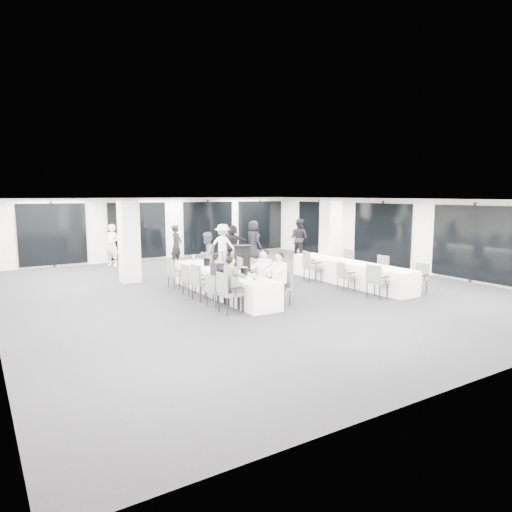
# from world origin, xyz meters

# --- Properties ---
(room) EXTENTS (14.04, 16.04, 2.84)m
(room) POSITION_xyz_m (0.89, 1.11, 1.39)
(room) COLOR #25252A
(room) RESTS_ON ground
(column_left) EXTENTS (0.60, 0.60, 2.80)m
(column_left) POSITION_xyz_m (-2.80, 3.20, 1.40)
(column_left) COLOR silver
(column_left) RESTS_ON floor
(column_right) EXTENTS (0.60, 0.60, 2.80)m
(column_right) POSITION_xyz_m (4.20, 1.00, 1.40)
(column_right) COLOR silver
(column_right) RESTS_ON floor
(banquet_table_main) EXTENTS (0.90, 5.00, 0.75)m
(banquet_table_main) POSITION_xyz_m (-1.12, -0.31, 0.38)
(banquet_table_main) COLOR white
(banquet_table_main) RESTS_ON floor
(banquet_table_side) EXTENTS (0.90, 5.00, 0.75)m
(banquet_table_side) POSITION_xyz_m (3.27, -1.06, 0.38)
(banquet_table_side) COLOR white
(banquet_table_side) RESTS_ON floor
(cocktail_table) EXTENTS (0.72, 0.72, 1.00)m
(cocktail_table) POSITION_xyz_m (1.58, 3.12, 0.51)
(cocktail_table) COLOR black
(cocktail_table) RESTS_ON floor
(chair_main_left_near) EXTENTS (0.53, 0.59, 1.03)m
(chair_main_left_near) POSITION_xyz_m (-1.96, -2.19, 0.59)
(chair_main_left_near) COLOR #54565C
(chair_main_left_near) RESTS_ON floor
(chair_main_left_second) EXTENTS (0.52, 0.55, 0.87)m
(chair_main_left_second) POSITION_xyz_m (-1.94, -1.44, 0.49)
(chair_main_left_second) COLOR #54565C
(chair_main_left_second) RESTS_ON floor
(chair_main_left_mid) EXTENTS (0.56, 0.61, 1.02)m
(chair_main_left_mid) POSITION_xyz_m (-1.96, -0.58, 0.58)
(chair_main_left_mid) COLOR #54565C
(chair_main_left_mid) RESTS_ON floor
(chair_main_left_fourth) EXTENTS (0.48, 0.53, 0.93)m
(chair_main_left_fourth) POSITION_xyz_m (-1.95, 0.18, 0.53)
(chair_main_left_fourth) COLOR #54565C
(chair_main_left_fourth) RESTS_ON floor
(chair_main_left_far) EXTENTS (0.50, 0.55, 0.92)m
(chair_main_left_far) POSITION_xyz_m (-1.95, 1.34, 0.53)
(chair_main_left_far) COLOR #54565C
(chair_main_left_far) RESTS_ON floor
(chair_main_right_near) EXTENTS (0.50, 0.55, 0.93)m
(chair_main_right_near) POSITION_xyz_m (-0.29, -2.20, 0.53)
(chair_main_right_near) COLOR #54565C
(chair_main_right_near) RESTS_ON floor
(chair_main_right_second) EXTENTS (0.54, 0.60, 1.04)m
(chair_main_right_second) POSITION_xyz_m (-0.28, -1.47, 0.59)
(chair_main_right_second) COLOR #54565C
(chair_main_right_second) RESTS_ON floor
(chair_main_right_mid) EXTENTS (0.60, 0.64, 1.04)m
(chair_main_right_mid) POSITION_xyz_m (-0.28, -0.52, 0.59)
(chair_main_right_mid) COLOR #54565C
(chair_main_right_mid) RESTS_ON floor
(chair_main_right_fourth) EXTENTS (0.60, 0.62, 0.98)m
(chair_main_right_fourth) POSITION_xyz_m (-0.28, 0.35, 0.56)
(chair_main_right_fourth) COLOR #54565C
(chair_main_right_fourth) RESTS_ON floor
(chair_main_right_far) EXTENTS (0.47, 0.52, 0.90)m
(chair_main_right_far) POSITION_xyz_m (-0.29, 1.23, 0.52)
(chair_main_right_far) COLOR #54565C
(chair_main_right_far) RESTS_ON floor
(chair_side_left_near) EXTENTS (0.59, 0.62, 0.98)m
(chair_side_left_near) POSITION_xyz_m (2.43, -3.00, 0.56)
(chair_side_left_near) COLOR #54565C
(chair_side_left_near) RESTS_ON floor
(chair_side_left_mid) EXTENTS (0.54, 0.56, 0.89)m
(chair_side_left_mid) POSITION_xyz_m (2.44, -1.68, 0.51)
(chair_side_left_mid) COLOR #54565C
(chair_side_left_mid) RESTS_ON floor
(chair_side_left_far) EXTENTS (0.64, 0.67, 1.04)m
(chair_side_left_far) POSITION_xyz_m (2.43, -0.02, 0.59)
(chair_side_left_far) COLOR #54565C
(chair_side_left_far) RESTS_ON floor
(chair_side_right_near) EXTENTS (0.49, 0.54, 0.90)m
(chair_side_right_near) POSITION_xyz_m (4.10, -3.18, 0.52)
(chair_side_right_near) COLOR #54565C
(chair_side_right_near) RESTS_ON floor
(chair_side_right_mid) EXTENTS (0.49, 0.55, 0.95)m
(chair_side_right_mid) POSITION_xyz_m (4.10, -1.62, 0.54)
(chair_side_right_mid) COLOR #54565C
(chair_side_right_mid) RESTS_ON floor
(chair_side_right_far) EXTENTS (0.52, 0.58, 0.98)m
(chair_side_right_far) POSITION_xyz_m (4.10, 0.02, 0.56)
(chair_side_right_far) COLOR #54565C
(chair_side_right_far) RESTS_ON floor
(seated_guest_a) EXTENTS (0.50, 0.38, 1.44)m
(seated_guest_a) POSITION_xyz_m (-1.79, -2.19, 0.81)
(seated_guest_a) COLOR #585A60
(seated_guest_a) RESTS_ON floor
(seated_guest_b) EXTENTS (0.50, 0.38, 1.44)m
(seated_guest_b) POSITION_xyz_m (-1.79, -1.42, 0.81)
(seated_guest_b) COLOR black
(seated_guest_b) RESTS_ON floor
(seated_guest_c) EXTENTS (0.50, 0.38, 1.44)m
(seated_guest_c) POSITION_xyz_m (-0.45, -2.20, 0.81)
(seated_guest_c) COLOR white
(seated_guest_c) RESTS_ON floor
(seated_guest_d) EXTENTS (0.50, 0.38, 1.44)m
(seated_guest_d) POSITION_xyz_m (-0.45, -1.48, 0.81)
(seated_guest_d) COLOR white
(seated_guest_d) RESTS_ON floor
(standing_guest_a) EXTENTS (0.91, 0.89, 1.94)m
(standing_guest_a) POSITION_xyz_m (-0.09, 5.69, 0.97)
(standing_guest_a) COLOR black
(standing_guest_a) RESTS_ON floor
(standing_guest_b) EXTENTS (1.05, 0.94, 1.85)m
(standing_guest_b) POSITION_xyz_m (-0.18, 2.61, 0.93)
(standing_guest_b) COLOR #585A60
(standing_guest_b) RESTS_ON floor
(standing_guest_c) EXTENTS (1.37, 1.34, 1.96)m
(standing_guest_c) POSITION_xyz_m (1.56, 4.69, 0.98)
(standing_guest_c) COLOR white
(standing_guest_c) RESTS_ON floor
(standing_guest_d) EXTENTS (1.15, 1.18, 1.80)m
(standing_guest_d) POSITION_xyz_m (2.78, 6.65, 0.90)
(standing_guest_d) COLOR #585A60
(standing_guest_d) RESTS_ON floor
(standing_guest_e) EXTENTS (0.68, 1.02, 2.01)m
(standing_guest_e) POSITION_xyz_m (3.54, 5.47, 1.00)
(standing_guest_e) COLOR black
(standing_guest_e) RESTS_ON floor
(standing_guest_f) EXTENTS (1.79, 1.07, 1.83)m
(standing_guest_f) POSITION_xyz_m (2.63, 5.78, 0.92)
(standing_guest_f) COLOR black
(standing_guest_f) RESTS_ON floor
(standing_guest_g) EXTENTS (0.89, 0.92, 1.98)m
(standing_guest_g) POSITION_xyz_m (-2.39, 7.02, 0.99)
(standing_guest_g) COLOR white
(standing_guest_g) RESTS_ON floor
(standing_guest_h) EXTENTS (0.91, 1.16, 2.10)m
(standing_guest_h) POSITION_xyz_m (5.48, 4.60, 1.05)
(standing_guest_h) COLOR black
(standing_guest_h) RESTS_ON floor
(ice_bucket_near) EXTENTS (0.21, 0.21, 0.23)m
(ice_bucket_near) POSITION_xyz_m (-1.02, -1.42, 0.87)
(ice_bucket_near) COLOR black
(ice_bucket_near) RESTS_ON banquet_table_main
(ice_bucket_far) EXTENTS (0.20, 0.20, 0.23)m
(ice_bucket_far) POSITION_xyz_m (-1.12, 0.70, 0.87)
(ice_bucket_far) COLOR black
(ice_bucket_far) RESTS_ON banquet_table_main
(water_bottle_a) EXTENTS (0.08, 0.08, 0.24)m
(water_bottle_a) POSITION_xyz_m (-1.30, -2.42, 0.87)
(water_bottle_a) COLOR silver
(water_bottle_a) RESTS_ON banquet_table_main
(water_bottle_b) EXTENTS (0.07, 0.07, 0.22)m
(water_bottle_b) POSITION_xyz_m (-1.02, -0.06, 0.86)
(water_bottle_b) COLOR silver
(water_bottle_b) RESTS_ON banquet_table_main
(water_bottle_c) EXTENTS (0.07, 0.07, 0.23)m
(water_bottle_c) POSITION_xyz_m (-1.15, 1.62, 0.87)
(water_bottle_c) COLOR silver
(water_bottle_c) RESTS_ON banquet_table_main
(plate_a) EXTENTS (0.19, 0.19, 0.03)m
(plate_a) POSITION_xyz_m (-1.18, -1.65, 0.76)
(plate_a) COLOR white
(plate_a) RESTS_ON banquet_table_main
(plate_b) EXTENTS (0.20, 0.20, 0.03)m
(plate_b) POSITION_xyz_m (-0.99, -2.06, 0.76)
(plate_b) COLOR white
(plate_b) RESTS_ON banquet_table_main
(plate_c) EXTENTS (0.20, 0.20, 0.03)m
(plate_c) POSITION_xyz_m (-1.00, -0.59, 0.76)
(plate_c) COLOR white
(plate_c) RESTS_ON banquet_table_main
(wine_glass) EXTENTS (0.08, 0.08, 0.21)m
(wine_glass) POSITION_xyz_m (-0.91, -2.51, 0.91)
(wine_glass) COLOR silver
(wine_glass) RESTS_ON banquet_table_main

